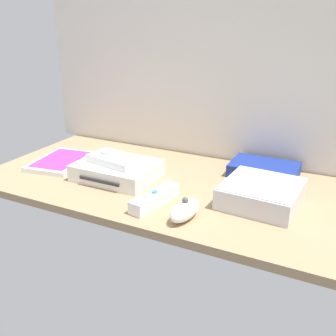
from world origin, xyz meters
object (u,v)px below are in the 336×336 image
(remote_wand, at_px, (155,199))
(remote_nunchuk, at_px, (185,210))
(network_router, at_px, (264,169))
(game_console, at_px, (117,170))
(mini_computer, at_px, (261,193))
(remote_classic_pad, at_px, (115,159))
(game_case, at_px, (61,161))

(remote_wand, bearing_deg, remote_nunchuk, -8.51)
(network_router, bearing_deg, remote_wand, -122.39)
(game_console, distance_m, mini_computer, 0.39)
(remote_wand, height_order, remote_classic_pad, remote_classic_pad)
(network_router, height_order, remote_wand, same)
(remote_nunchuk, xyz_separation_m, remote_classic_pad, (-0.26, 0.12, 0.03))
(mini_computer, bearing_deg, remote_classic_pad, -176.65)
(mini_computer, distance_m, game_case, 0.60)
(game_case, distance_m, remote_nunchuk, 0.49)
(game_console, height_order, remote_classic_pad, remote_classic_pad)
(game_case, bearing_deg, remote_wand, -24.99)
(network_router, bearing_deg, game_console, -150.84)
(mini_computer, xyz_separation_m, remote_wand, (-0.22, -0.11, -0.01))
(mini_computer, height_order, network_router, mini_computer)
(game_console, relative_size, remote_classic_pad, 1.36)
(mini_computer, height_order, remote_classic_pad, remote_classic_pad)
(remote_nunchuk, distance_m, remote_classic_pad, 0.29)
(mini_computer, relative_size, game_case, 0.86)
(game_console, relative_size, network_router, 1.17)
(game_console, bearing_deg, network_router, 29.53)
(network_router, bearing_deg, remote_classic_pad, -150.62)
(mini_computer, bearing_deg, game_case, -179.60)
(remote_nunchuk, bearing_deg, remote_classic_pad, 161.11)
(game_console, bearing_deg, remote_classic_pad, -126.73)
(game_console, distance_m, network_router, 0.40)
(network_router, height_order, remote_classic_pad, remote_classic_pad)
(game_case, xyz_separation_m, remote_wand, (0.38, -0.11, 0.01))
(game_console, xyz_separation_m, mini_computer, (0.39, 0.02, 0.00))
(remote_wand, relative_size, remote_classic_pad, 0.98)
(game_console, xyz_separation_m, network_router, (0.35, 0.20, -0.00))
(game_case, distance_m, network_router, 0.59)
(network_router, bearing_deg, game_case, -162.23)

